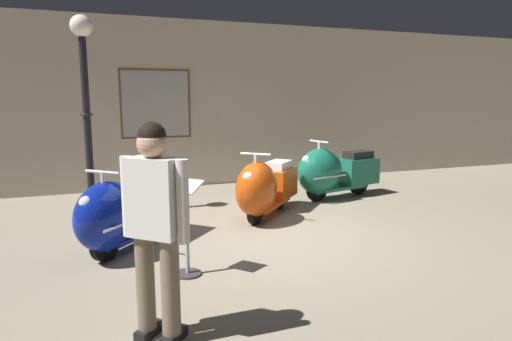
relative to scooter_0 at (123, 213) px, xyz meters
name	(u,v)px	position (x,y,z in m)	size (l,w,h in m)	color
ground_plane	(274,238)	(1.90, -0.13, -0.48)	(60.00, 60.00, 0.00)	gray
showroom_back_wall	(203,105)	(1.89, 3.81, 1.22)	(18.00, 0.24, 3.39)	#BCB29E
scooter_0	(123,213)	(0.00, 0.00, 0.00)	(1.52, 1.57, 1.04)	black
scooter_1	(264,188)	(2.11, 0.80, 0.01)	(1.54, 1.59, 1.05)	black
scooter_2	(332,172)	(3.76, 1.62, 0.02)	(1.86, 0.89, 1.09)	black
lamppost	(86,98)	(-0.37, 1.89, 1.37)	(0.33, 0.33, 3.05)	black
visitor_0	(155,218)	(0.12, -2.15, 0.49)	(0.45, 0.43, 1.68)	black
info_stanchion	(187,237)	(0.57, -0.97, -0.06)	(0.38, 0.39, 1.01)	#333338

